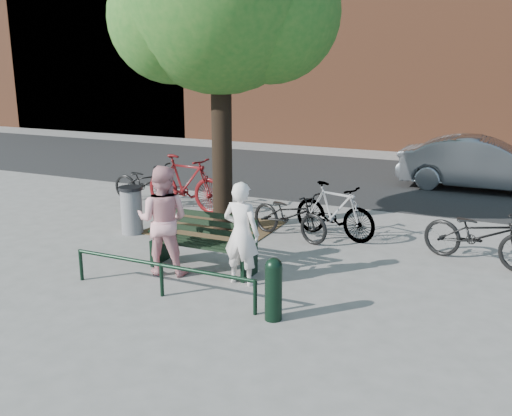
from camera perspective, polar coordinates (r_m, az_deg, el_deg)
The scene contains 16 objects.
ground at distance 9.50m, azimuth -5.29°, elevation -6.14°, with size 90.00×90.00×0.00m, color gray.
dirt_pit at distance 11.78m, azimuth -4.16°, elevation -1.95°, with size 2.40×2.00×0.02m, color brown.
road at distance 17.11m, azimuth 9.08°, elevation 3.09°, with size 40.00×7.00×0.01m, color black.
park_bench at distance 9.40m, azimuth -5.11°, elevation -3.26°, with size 1.74×0.54×0.97m.
guard_railing at distance 8.41m, azimuth -9.45°, elevation -6.13°, with size 3.06×0.06×0.51m.
street_tree at distance 11.23m, azimuth -3.39°, elevation 20.01°, with size 4.20×3.80×6.50m.
person_left at distance 8.64m, azimuth -1.47°, elevation -2.56°, with size 0.59×0.38×1.61m, color white.
person_right at distance 9.18m, azimuth -9.30°, elevation -1.21°, with size 0.86×0.67×1.76m, color pink.
bollard at distance 7.55m, azimuth 1.76°, elevation -7.89°, with size 0.23×0.23×0.86m.
litter_bin at distance 11.54m, azimuth -12.34°, elevation -0.18°, with size 0.46×0.46×0.95m.
bicycle_a at distance 14.03m, azimuth -10.96°, elevation 2.51°, with size 0.65×1.86×0.98m, color black.
bicycle_b at distance 13.09m, azimuth -7.05°, elevation 2.48°, with size 0.60×2.12×1.27m, color #550C0E.
bicycle_c at distance 10.97m, azimuth 3.38°, elevation -0.70°, with size 0.62×1.77×0.93m, color black.
bicycle_d at distance 11.09m, azimuth 7.85°, elevation -0.26°, with size 0.51×1.79×1.08m, color gray.
bicycle_e at distance 10.27m, azimuth 21.52°, elevation -2.51°, with size 0.68×1.95×1.02m, color black.
parked_car at distance 16.21m, azimuth 21.70°, elevation 4.11°, with size 1.49×4.26×1.40m, color slate.
Camera 1 is at (4.50, -7.67, 3.34)m, focal length 40.00 mm.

